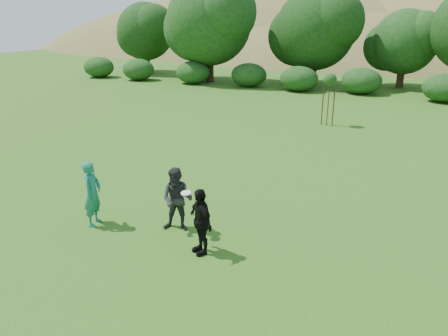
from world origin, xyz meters
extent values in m
plane|color=#19470C|center=(0.00, 0.00, 0.00)|extent=(120.00, 120.00, 0.00)
imported|color=#1A755E|center=(-2.58, -0.22, 0.96)|extent=(0.63, 0.80, 1.91)
imported|color=#272729|center=(-0.24, 0.53, 0.91)|extent=(1.04, 0.90, 1.83)
imported|color=black|center=(0.94, -0.30, 0.87)|extent=(1.08, 0.93, 1.74)
cylinder|color=white|center=(0.16, 0.33, 1.26)|extent=(0.27, 0.27, 0.08)
cylinder|color=#392416|center=(0.62, 14.82, 1.25)|extent=(0.05, 0.05, 2.50)
sphere|color=#1F4418|center=(0.62, 14.82, 2.50)|extent=(0.70, 0.70, 0.70)
cylinder|color=#392316|center=(0.32, 14.82, 1.00)|extent=(0.06, 0.06, 2.00)
cylinder|color=#372215|center=(0.92, 14.82, 1.00)|extent=(0.06, 0.06, 2.00)
ellipsoid|color=olive|center=(-25.00, 70.00, -12.10)|extent=(110.00, 70.00, 44.00)
ellipsoid|color=olive|center=(-5.00, 58.00, -7.70)|extent=(80.00, 50.00, 28.00)
cylinder|color=#3A2616|center=(-22.00, 30.00, 1.31)|extent=(0.65, 0.65, 2.62)
sphere|color=#194214|center=(-22.00, 30.00, 4.22)|extent=(5.80, 5.80, 5.80)
cylinder|color=#3A2616|center=(-13.00, 27.00, 1.57)|extent=(0.73, 0.73, 3.15)
sphere|color=#194214|center=(-13.00, 27.00, 5.23)|extent=(7.54, 7.54, 7.54)
cylinder|color=#3A2616|center=(-4.00, 29.00, 1.40)|extent=(0.68, 0.68, 2.80)
sphere|color=#194214|center=(-4.00, 29.00, 4.66)|extent=(6.73, 6.73, 6.73)
cylinder|color=#3A2616|center=(3.00, 31.00, 1.14)|extent=(0.60, 0.60, 2.27)
sphere|color=#194214|center=(3.00, 31.00, 3.71)|extent=(5.22, 5.22, 5.22)
camera|label=1|loc=(5.72, -8.89, 5.70)|focal=35.00mm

